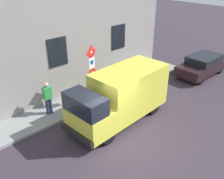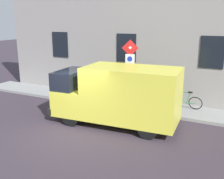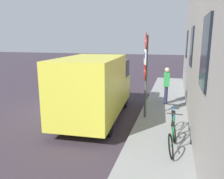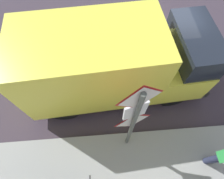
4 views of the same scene
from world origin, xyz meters
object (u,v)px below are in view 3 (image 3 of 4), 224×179
Objects in this scene: bicycle_green at (173,137)px; bicycle_blue at (173,124)px; sign_post_stacked at (145,65)px; delivery_van at (96,86)px; pedestrian at (166,84)px.

bicycle_green is 1.00× the size of bicycle_blue.
sign_post_stacked is at bearing 36.52° from bicycle_blue.
delivery_van is 3.16× the size of pedestrian.
bicycle_blue is 1.00× the size of pedestrian.
sign_post_stacked is 2.50m from bicycle_blue.
pedestrian is (0.74, 2.22, -1.13)m from sign_post_stacked.
delivery_van is at bearing -137.49° from pedestrian.
pedestrian is (-0.38, 3.67, 0.56)m from bicycle_blue.
pedestrian is at bearing 7.98° from bicycle_green.
delivery_van is at bearing 67.06° from bicycle_blue.
pedestrian is (2.64, 2.47, -0.26)m from delivery_van.
sign_post_stacked is 1.86× the size of bicycle_blue.
delivery_van is (-1.90, -0.25, -0.87)m from sign_post_stacked.
sign_post_stacked reaches higher than pedestrian.
sign_post_stacked is 1.85× the size of pedestrian.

